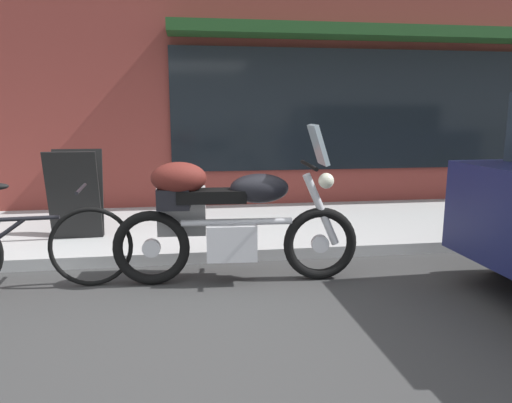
{
  "coord_description": "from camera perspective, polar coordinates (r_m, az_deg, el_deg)",
  "views": [
    {
      "loc": [
        0.01,
        -3.2,
        1.51
      ],
      "look_at": [
        0.61,
        1.0,
        0.7
      ],
      "focal_mm": 32.61,
      "sensor_mm": 36.0,
      "label": 1
    }
  ],
  "objects": [
    {
      "name": "parked_bicycle",
      "position": [
        4.43,
        -26.49,
        -5.06
      ],
      "size": [
        1.77,
        0.48,
        0.95
      ],
      "color": "black",
      "rests_on": "ground_plane"
    },
    {
      "name": "touring_motorcycle",
      "position": [
        4.15,
        -4.12,
        -1.71
      ],
      "size": [
        2.19,
        0.73,
        1.42
      ],
      "color": "black",
      "rests_on": "ground_plane"
    },
    {
      "name": "ground_plane",
      "position": [
        3.54,
        -7.82,
        -14.56
      ],
      "size": [
        80.0,
        80.0,
        0.0
      ],
      "primitive_type": "plane",
      "color": "#363636"
    },
    {
      "name": "sandwich_board_sign",
      "position": [
        5.57,
        -21.23,
        0.83
      ],
      "size": [
        0.55,
        0.42,
        0.98
      ],
      "color": "black",
      "rests_on": "sidewalk_curb"
    }
  ]
}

